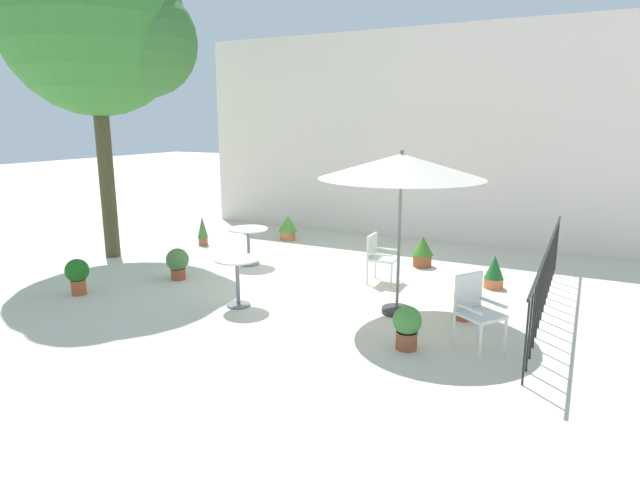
% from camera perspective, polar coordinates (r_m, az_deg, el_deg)
% --- Properties ---
extents(ground_plane, '(60.00, 60.00, 0.00)m').
position_cam_1_polar(ground_plane, '(9.53, 0.26, -4.24)').
color(ground_plane, beige).
extents(villa_facade, '(10.50, 0.30, 4.82)m').
position_cam_1_polar(villa_facade, '(13.00, 8.72, 10.91)').
color(villa_facade, silver).
rests_on(villa_facade, ground).
extents(terrace_railing, '(0.03, 5.37, 1.01)m').
position_cam_1_polar(terrace_railing, '(8.43, 23.05, -2.73)').
color(terrace_railing, black).
rests_on(terrace_railing, ground).
extents(shade_tree, '(3.65, 3.48, 6.31)m').
position_cam_1_polar(shade_tree, '(11.75, -22.67, 20.63)').
color(shade_tree, '#444127').
rests_on(shade_tree, ground).
extents(patio_umbrella_0, '(2.32, 2.32, 2.38)m').
position_cam_1_polar(patio_umbrella_0, '(7.54, 8.68, 7.65)').
color(patio_umbrella_0, '#2D2D2D').
rests_on(patio_umbrella_0, ground).
extents(cafe_table_0, '(0.67, 0.67, 0.75)m').
position_cam_1_polar(cafe_table_0, '(8.16, -8.79, -3.52)').
color(cafe_table_0, silver).
rests_on(cafe_table_0, ground).
extents(cafe_table_1, '(0.77, 0.77, 0.72)m').
position_cam_1_polar(cafe_table_1, '(10.49, -7.65, 0.08)').
color(cafe_table_1, white).
rests_on(cafe_table_1, ground).
extents(patio_chair_0, '(0.64, 0.64, 0.94)m').
position_cam_1_polar(patio_chair_0, '(6.82, 16.25, -6.89)').
color(patio_chair_0, silver).
rests_on(patio_chair_0, ground).
extents(patio_chair_1, '(0.49, 0.48, 0.84)m').
position_cam_1_polar(patio_chair_1, '(9.31, 6.34, -1.57)').
color(patio_chair_1, silver).
rests_on(patio_chair_1, ground).
extents(potted_plant_0, '(0.32, 0.32, 0.56)m').
position_cam_1_polar(potted_plant_0, '(9.45, 18.08, -3.26)').
color(potted_plant_0, '#CF6D3F').
rests_on(potted_plant_0, ground).
extents(potted_plant_1, '(0.36, 0.36, 0.55)m').
position_cam_1_polar(potted_plant_1, '(6.73, 9.26, -8.99)').
color(potted_plant_1, brown).
rests_on(potted_plant_1, ground).
extents(potted_plant_2, '(0.40, 0.40, 0.56)m').
position_cam_1_polar(potted_plant_2, '(9.79, -14.95, -2.28)').
color(potted_plant_2, '#9E472F').
rests_on(potted_plant_2, ground).
extents(potted_plant_3, '(0.37, 0.37, 0.59)m').
position_cam_1_polar(potted_plant_3, '(9.48, -24.46, -3.31)').
color(potted_plant_3, '#AC532E').
rests_on(potted_plant_3, ground).
extents(potted_plant_4, '(0.28, 0.28, 0.48)m').
position_cam_1_polar(potted_plant_4, '(7.85, 15.07, -6.41)').
color(potted_plant_4, '#A54731').
rests_on(potted_plant_4, ground).
extents(potted_plant_5, '(0.24, 0.24, 0.66)m').
position_cam_1_polar(potted_plant_5, '(12.35, -12.41, 1.03)').
color(potted_plant_5, '#B05237').
rests_on(potted_plant_5, ground).
extents(potted_plant_6, '(0.41, 0.41, 0.60)m').
position_cam_1_polar(potted_plant_6, '(10.48, 10.89, -1.11)').
color(potted_plant_6, brown).
rests_on(potted_plant_6, ground).
extents(potted_plant_7, '(0.44, 0.44, 0.56)m').
position_cam_1_polar(potted_plant_7, '(12.67, -3.47, 1.40)').
color(potted_plant_7, '#C57343').
rests_on(potted_plant_7, ground).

